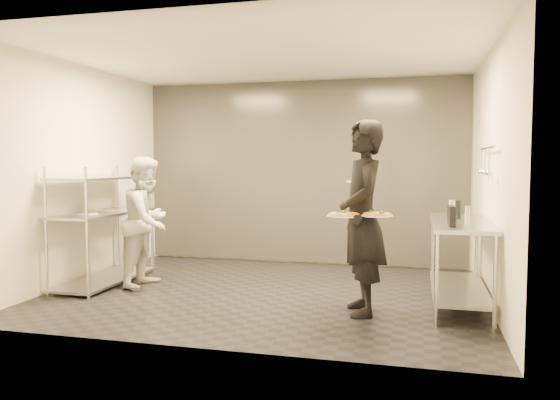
% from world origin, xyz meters
% --- Properties ---
extents(room_shell, '(5.00, 4.00, 2.80)m').
position_xyz_m(room_shell, '(0.00, 1.18, 1.40)').
color(room_shell, black).
rests_on(room_shell, ground).
extents(pass_rack, '(0.60, 1.60, 1.50)m').
position_xyz_m(pass_rack, '(-2.15, -0.00, 0.77)').
color(pass_rack, silver).
rests_on(pass_rack, ground).
extents(prep_counter, '(0.60, 1.80, 0.92)m').
position_xyz_m(prep_counter, '(2.18, 0.00, 0.63)').
color(prep_counter, silver).
rests_on(prep_counter, ground).
extents(utensil_rail, '(0.07, 1.20, 0.31)m').
position_xyz_m(utensil_rail, '(2.43, -0.00, 1.55)').
color(utensil_rail, silver).
rests_on(utensil_rail, room_shell).
extents(waiter, '(0.66, 0.82, 1.98)m').
position_xyz_m(waiter, '(1.19, -0.60, 0.99)').
color(waiter, black).
rests_on(waiter, ground).
extents(chef, '(0.63, 0.80, 1.62)m').
position_xyz_m(chef, '(-1.55, 0.02, 0.81)').
color(chef, beige).
rests_on(chef, ground).
extents(pizza_plate_near, '(0.34, 0.34, 0.05)m').
position_xyz_m(pizza_plate_near, '(1.04, -0.84, 1.04)').
color(pizza_plate_near, silver).
rests_on(pizza_plate_near, waiter).
extents(pizza_plate_far, '(0.30, 0.30, 0.05)m').
position_xyz_m(pizza_plate_far, '(1.35, -0.82, 1.04)').
color(pizza_plate_far, silver).
rests_on(pizza_plate_far, waiter).
extents(salad_plate, '(0.26, 0.26, 0.07)m').
position_xyz_m(salad_plate, '(1.11, -0.32, 1.36)').
color(salad_plate, silver).
rests_on(salad_plate, waiter).
extents(pos_monitor, '(0.07, 0.28, 0.20)m').
position_xyz_m(pos_monitor, '(2.06, -0.52, 1.02)').
color(pos_monitor, black).
rests_on(pos_monitor, prep_counter).
extents(bottle_green, '(0.06, 0.06, 0.23)m').
position_xyz_m(bottle_green, '(2.09, -0.09, 1.03)').
color(bottle_green, gray).
rests_on(bottle_green, prep_counter).
extents(bottle_clear, '(0.05, 0.05, 0.17)m').
position_xyz_m(bottle_clear, '(2.24, -0.16, 1.01)').
color(bottle_clear, gray).
rests_on(bottle_clear, prep_counter).
extents(bottle_dark, '(0.06, 0.06, 0.21)m').
position_xyz_m(bottle_dark, '(2.17, 0.17, 1.03)').
color(bottle_dark, black).
rests_on(bottle_dark, prep_counter).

